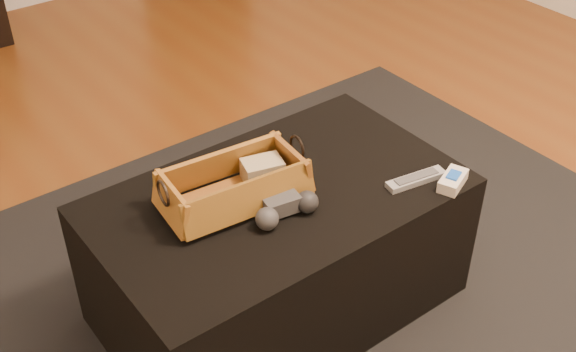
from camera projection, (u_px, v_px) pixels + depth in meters
floor at (295, 307)px, 2.20m from camera, size 5.00×5.50×0.01m
area_rug at (289, 314)px, 2.16m from camera, size 2.60×2.00×0.01m
ottoman at (278, 251)px, 2.06m from camera, size 1.00×0.60×0.42m
tv_remote at (230, 199)px, 1.88m from camera, size 0.21×0.05×0.02m
cloth_bundle at (263, 170)px, 1.95m from camera, size 0.12×0.10×0.06m
wicker_basket at (234, 187)px, 1.89m from camera, size 0.41×0.24×0.14m
game_controller at (285, 207)px, 1.84m from camera, size 0.19×0.11×0.06m
silver_remote at (416, 179)px, 1.98m from camera, size 0.18×0.07×0.02m
cream_gadget at (453, 180)px, 1.96m from camera, size 0.12×0.09×0.04m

